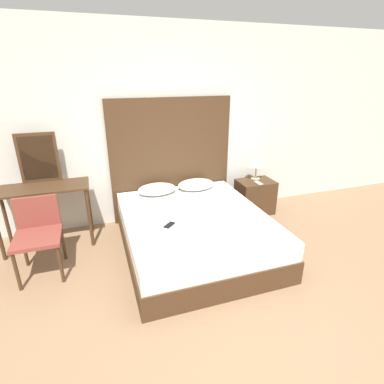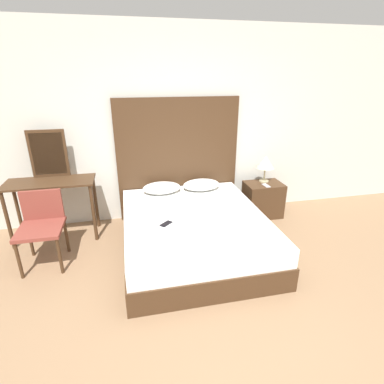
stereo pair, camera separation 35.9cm
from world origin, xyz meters
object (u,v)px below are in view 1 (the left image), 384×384
(phone_on_nightstand, at_px, (258,183))
(phone_on_bed, at_px, (169,225))
(vanity_desk, at_px, (43,198))
(chair, at_px, (38,230))
(table_lamp, at_px, (257,160))
(bed, at_px, (195,232))
(nightstand, at_px, (255,197))

(phone_on_nightstand, bearing_deg, phone_on_bed, -153.50)
(phone_on_nightstand, bearing_deg, vanity_desk, 178.47)
(vanity_desk, bearing_deg, chair, -92.19)
(phone_on_bed, bearing_deg, chair, 166.85)
(phone_on_bed, bearing_deg, table_lamp, 30.69)
(phone_on_nightstand, xyz_separation_m, vanity_desk, (-2.94, 0.08, 0.13))
(table_lamp, bearing_deg, phone_on_nightstand, -104.93)
(bed, height_order, nightstand, nightstand)
(nightstand, bearing_deg, bed, -150.19)
(table_lamp, xyz_separation_m, phone_on_nightstand, (-0.05, -0.18, -0.29))
(bed, xyz_separation_m, phone_on_bed, (-0.36, -0.18, 0.25))
(bed, bearing_deg, chair, 175.25)
(bed, relative_size, nightstand, 3.65)
(table_lamp, xyz_separation_m, vanity_desk, (-2.98, -0.10, -0.17))
(nightstand, bearing_deg, table_lamp, 69.77)
(bed, bearing_deg, nightstand, 29.81)
(table_lamp, relative_size, chair, 0.48)
(phone_on_bed, xyz_separation_m, chair, (-1.37, 0.32, 0.01))
(table_lamp, distance_m, phone_on_nightstand, 0.35)
(phone_on_nightstand, bearing_deg, table_lamp, 75.07)
(bed, xyz_separation_m, nightstand, (1.24, 0.71, 0.02))
(phone_on_nightstand, distance_m, chair, 2.99)
(bed, bearing_deg, table_lamp, 31.89)
(phone_on_nightstand, bearing_deg, bed, -153.41)
(bed, distance_m, vanity_desk, 1.89)
(table_lamp, bearing_deg, nightstand, -110.23)
(bed, relative_size, phone_on_bed, 12.66)
(bed, height_order, phone_on_bed, phone_on_bed)
(nightstand, xyz_separation_m, table_lamp, (0.03, 0.08, 0.56))
(phone_on_nightstand, bearing_deg, chair, -170.97)
(chair, bearing_deg, phone_on_bed, -13.15)
(phone_on_nightstand, bearing_deg, nightstand, 79.50)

